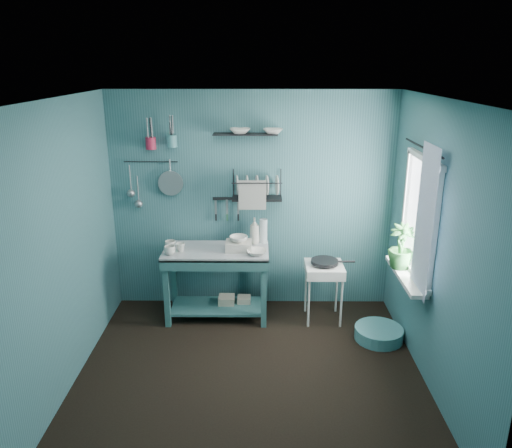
{
  "coord_description": "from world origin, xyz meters",
  "views": [
    {
      "loc": [
        0.09,
        -3.99,
        2.78
      ],
      "look_at": [
        0.05,
        0.85,
        1.2
      ],
      "focal_mm": 35.0,
      "sensor_mm": 36.0,
      "label": 1
    }
  ],
  "objects_px": {
    "storage_tin_small": "(244,305)",
    "floor_basin": "(379,333)",
    "hotplate_stand": "(323,292)",
    "utensil_cup_magenta": "(151,143)",
    "dish_rack": "(257,185)",
    "work_counter": "(217,283)",
    "potted_plant": "(401,246)",
    "water_bottle": "(263,231)",
    "colander": "(171,183)",
    "storage_tin_large": "(227,305)",
    "mug_mid": "(181,247)",
    "frying_pan": "(325,262)",
    "soap_bottle": "(254,231)",
    "mug_right": "(170,245)",
    "utensil_cup_teal": "(172,141)",
    "wash_tub": "(239,246)",
    "mug_left": "(170,250)"
  },
  "relations": [
    {
      "from": "frying_pan",
      "to": "colander",
      "type": "xyz_separation_m",
      "value": [
        -1.71,
        0.38,
        0.78
      ]
    },
    {
      "from": "mug_right",
      "to": "wash_tub",
      "type": "bearing_deg",
      "value": -1.53
    },
    {
      "from": "colander",
      "to": "frying_pan",
      "type": "bearing_deg",
      "value": -12.61
    },
    {
      "from": "wash_tub",
      "to": "work_counter",
      "type": "bearing_deg",
      "value": 175.43
    },
    {
      "from": "mug_left",
      "to": "utensil_cup_magenta",
      "type": "bearing_deg",
      "value": 116.6
    },
    {
      "from": "dish_rack",
      "to": "wash_tub",
      "type": "bearing_deg",
      "value": -127.41
    },
    {
      "from": "wash_tub",
      "to": "frying_pan",
      "type": "bearing_deg",
      "value": -2.38
    },
    {
      "from": "dish_rack",
      "to": "colander",
      "type": "distance_m",
      "value": 0.97
    },
    {
      "from": "mug_mid",
      "to": "wash_tub",
      "type": "distance_m",
      "value": 0.63
    },
    {
      "from": "wash_tub",
      "to": "storage_tin_small",
      "type": "distance_m",
      "value": 0.77
    },
    {
      "from": "water_bottle",
      "to": "utensil_cup_teal",
      "type": "height_order",
      "value": "utensil_cup_teal"
    },
    {
      "from": "potted_plant",
      "to": "floor_basin",
      "type": "distance_m",
      "value": 1.0
    },
    {
      "from": "water_bottle",
      "to": "soap_bottle",
      "type": "bearing_deg",
      "value": -168.69
    },
    {
      "from": "mug_right",
      "to": "wash_tub",
      "type": "height_order",
      "value": "wash_tub"
    },
    {
      "from": "hotplate_stand",
      "to": "dish_rack",
      "type": "relative_size",
      "value": 1.2
    },
    {
      "from": "colander",
      "to": "potted_plant",
      "type": "xyz_separation_m",
      "value": [
        2.39,
        -0.85,
        -0.43
      ]
    },
    {
      "from": "work_counter",
      "to": "soap_bottle",
      "type": "height_order",
      "value": "soap_bottle"
    },
    {
      "from": "frying_pan",
      "to": "dish_rack",
      "type": "height_order",
      "value": "dish_rack"
    },
    {
      "from": "mug_mid",
      "to": "utensil_cup_teal",
      "type": "distance_m",
      "value": 1.16
    },
    {
      "from": "utensil_cup_teal",
      "to": "potted_plant",
      "type": "distance_m",
      "value": 2.64
    },
    {
      "from": "hotplate_stand",
      "to": "colander",
      "type": "relative_size",
      "value": 2.36
    },
    {
      "from": "frying_pan",
      "to": "dish_rack",
      "type": "distance_m",
      "value": 1.12
    },
    {
      "from": "potted_plant",
      "to": "soap_bottle",
      "type": "bearing_deg",
      "value": 153.45
    },
    {
      "from": "water_bottle",
      "to": "floor_basin",
      "type": "xyz_separation_m",
      "value": [
        1.21,
        -0.71,
        -0.89
      ]
    },
    {
      "from": "storage_tin_small",
      "to": "floor_basin",
      "type": "bearing_deg",
      "value": -21.79
    },
    {
      "from": "mug_right",
      "to": "hotplate_stand",
      "type": "height_order",
      "value": "mug_right"
    },
    {
      "from": "work_counter",
      "to": "frying_pan",
      "type": "bearing_deg",
      "value": -4.89
    },
    {
      "from": "water_bottle",
      "to": "storage_tin_large",
      "type": "relative_size",
      "value": 1.27
    },
    {
      "from": "mug_mid",
      "to": "frying_pan",
      "type": "relative_size",
      "value": 0.33
    },
    {
      "from": "mug_left",
      "to": "wash_tub",
      "type": "height_order",
      "value": "wash_tub"
    },
    {
      "from": "hotplate_stand",
      "to": "storage_tin_large",
      "type": "xyz_separation_m",
      "value": [
        -1.09,
        0.11,
        -0.22
      ]
    },
    {
      "from": "hotplate_stand",
      "to": "utensil_cup_magenta",
      "type": "relative_size",
      "value": 5.09
    },
    {
      "from": "mug_right",
      "to": "soap_bottle",
      "type": "bearing_deg",
      "value": 12.26
    },
    {
      "from": "mug_left",
      "to": "mug_mid",
      "type": "distance_m",
      "value": 0.14
    },
    {
      "from": "storage_tin_small",
      "to": "storage_tin_large",
      "type": "bearing_deg",
      "value": -171.47
    },
    {
      "from": "storage_tin_small",
      "to": "floor_basin",
      "type": "distance_m",
      "value": 1.54
    },
    {
      "from": "storage_tin_large",
      "to": "floor_basin",
      "type": "bearing_deg",
      "value": -18.39
    },
    {
      "from": "work_counter",
      "to": "utensil_cup_magenta",
      "type": "relative_size",
      "value": 8.85
    },
    {
      "from": "water_bottle",
      "to": "dish_rack",
      "type": "distance_m",
      "value": 0.53
    },
    {
      "from": "work_counter",
      "to": "water_bottle",
      "type": "bearing_deg",
      "value": 20.89
    },
    {
      "from": "hotplate_stand",
      "to": "frying_pan",
      "type": "distance_m",
      "value": 0.37
    },
    {
      "from": "dish_rack",
      "to": "work_counter",
      "type": "bearing_deg",
      "value": -151.91
    },
    {
      "from": "mug_mid",
      "to": "work_counter",
      "type": "bearing_deg",
      "value": 8.97
    },
    {
      "from": "frying_pan",
      "to": "colander",
      "type": "relative_size",
      "value": 1.07
    },
    {
      "from": "work_counter",
      "to": "wash_tub",
      "type": "bearing_deg",
      "value": -6.62
    },
    {
      "from": "hotplate_stand",
      "to": "storage_tin_small",
      "type": "relative_size",
      "value": 3.31
    },
    {
      "from": "mug_right",
      "to": "utensil_cup_teal",
      "type": "bearing_deg",
      "value": 85.61
    },
    {
      "from": "work_counter",
      "to": "mug_right",
      "type": "xyz_separation_m",
      "value": [
        -0.5,
        0.0,
        0.46
      ]
    },
    {
      "from": "storage_tin_small",
      "to": "colander",
      "type": "bearing_deg",
      "value": 163.48
    },
    {
      "from": "water_bottle",
      "to": "storage_tin_large",
      "type": "height_order",
      "value": "water_bottle"
    }
  ]
}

